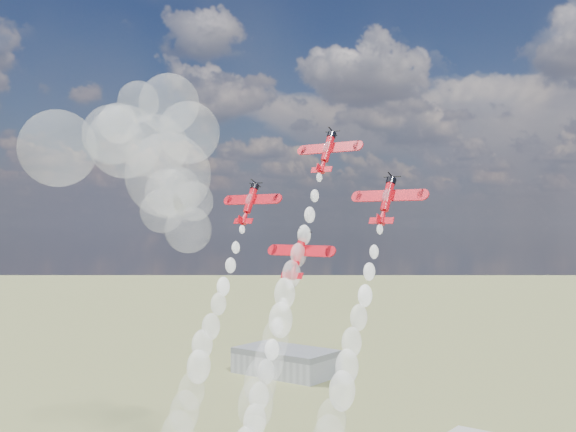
# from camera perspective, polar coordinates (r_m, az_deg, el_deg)

# --- Properties ---
(hangar) EXTENTS (50.00, 28.00, 13.00)m
(hangar) POSITION_cam_1_polar(r_m,az_deg,el_deg) (350.32, -0.19, -12.21)
(hangar) COLOR gray
(hangar) RESTS_ON ground
(plane_lead) EXTENTS (12.99, 6.45, 8.64)m
(plane_lead) POSITION_cam_1_polar(r_m,az_deg,el_deg) (130.79, 3.34, 5.52)
(plane_lead) COLOR red
(plane_lead) RESTS_ON ground
(plane_left) EXTENTS (12.99, 6.45, 8.64)m
(plane_left) POSITION_cam_1_polar(r_m,az_deg,el_deg) (135.67, -3.26, 1.15)
(plane_left) COLOR red
(plane_left) RESTS_ON ground
(plane_right) EXTENTS (12.99, 6.45, 8.64)m
(plane_right) POSITION_cam_1_polar(r_m,az_deg,el_deg) (117.99, 8.37, 1.42)
(plane_right) COLOR red
(plane_right) RESTS_ON ground
(plane_slot) EXTENTS (12.99, 6.45, 8.64)m
(plane_slot) POSITION_cam_1_polar(r_m,az_deg,el_deg) (122.38, 0.88, -3.25)
(plane_slot) COLOR red
(plane_slot) RESTS_ON ground
(smoke_trail_lead) EXTENTS (5.40, 21.50, 42.37)m
(smoke_trail_lead) POSITION_cam_1_polar(r_m,az_deg,el_deg) (118.07, -1.51, -11.50)
(smoke_trail_lead) COLOR white
(smoke_trail_lead) RESTS_ON plane_lead
(smoke_trail_left) EXTENTS (5.23, 23.02, 42.83)m
(smoke_trail_left) POSITION_cam_1_polar(r_m,az_deg,el_deg) (126.59, -8.59, -15.46)
(smoke_trail_left) COLOR white
(smoke_trail_left) RESTS_ON plane_left
(drifted_smoke_cloud) EXTENTS (66.80, 35.49, 47.66)m
(drifted_smoke_cloud) POSITION_cam_1_polar(r_m,az_deg,el_deg) (186.49, -12.76, 5.45)
(drifted_smoke_cloud) COLOR white
(drifted_smoke_cloud) RESTS_ON ground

